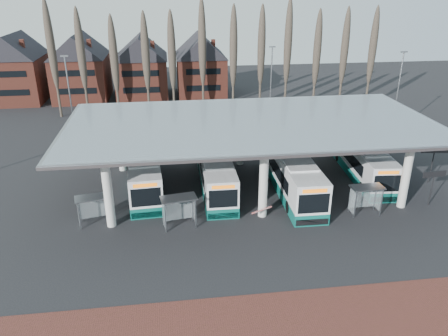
{
  "coord_description": "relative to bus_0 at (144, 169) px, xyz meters",
  "views": [
    {
      "loc": [
        -7.17,
        -27.95,
        17.66
      ],
      "look_at": [
        -2.54,
        7.0,
        2.44
      ],
      "focal_mm": 35.0,
      "sensor_mm": 36.0,
      "label": 1
    }
  ],
  "objects": [
    {
      "name": "bus_1",
      "position": [
        6.47,
        -1.1,
        -0.05
      ],
      "size": [
        2.76,
        12.26,
        3.4
      ],
      "rotation": [
        0.0,
        0.0,
        -0.01
      ],
      "color": "white",
      "rests_on": "ground"
    },
    {
      "name": "poplar_row",
      "position": [
        9.62,
        23.48,
        7.13
      ],
      "size": [
        45.1,
        1.1,
        14.5
      ],
      "color": "#473D33",
      "rests_on": "ground"
    },
    {
      "name": "shelter_2",
      "position": [
        17.99,
        -7.63,
        0.12
      ],
      "size": [
        2.66,
        1.4,
        2.43
      ],
      "rotation": [
        0.0,
        0.0,
        0.03
      ],
      "color": "gray",
      "rests_on": "ground"
    },
    {
      "name": "info_sign_0",
      "position": [
        24.1,
        -7.07,
        0.98
      ],
      "size": [
        2.11,
        0.3,
        3.13
      ],
      "rotation": [
        0.0,
        0.0,
        0.09
      ],
      "color": "black",
      "rests_on": "ground"
    },
    {
      "name": "lamp_post_c",
      "position": [
        29.62,
        10.48,
        3.69
      ],
      "size": [
        0.8,
        0.16,
        10.17
      ],
      "color": "slate",
      "rests_on": "ground"
    },
    {
      "name": "lamp_post_a",
      "position": [
        -8.38,
        12.48,
        3.69
      ],
      "size": [
        0.8,
        0.16,
        10.17
      ],
      "color": "slate",
      "rests_on": "ground"
    },
    {
      "name": "station_canopy",
      "position": [
        9.62,
        -1.52,
        4.03
      ],
      "size": [
        32.0,
        16.0,
        6.34
      ],
      "color": "silver",
      "rests_on": "ground"
    },
    {
      "name": "info_sign_1",
      "position": [
        26.62,
        -2.87,
        1.39
      ],
      "size": [
        2.42,
        0.5,
        3.62
      ],
      "rotation": [
        0.0,
        0.0,
        -0.15
      ],
      "color": "black",
      "rests_on": "ground"
    },
    {
      "name": "shelter_1",
      "position": [
        2.88,
        -7.7,
        0.19
      ],
      "size": [
        2.9,
        1.78,
        2.52
      ],
      "rotation": [
        0.0,
        0.0,
        0.16
      ],
      "color": "gray",
      "rests_on": "ground"
    },
    {
      "name": "bus_2",
      "position": [
        13.2,
        -2.65,
        0.05
      ],
      "size": [
        2.98,
        13.03,
        3.61
      ],
      "rotation": [
        0.0,
        0.0,
        -0.02
      ],
      "color": "white",
      "rests_on": "ground"
    },
    {
      "name": "bus_0",
      "position": [
        0.0,
        0.0,
        0.0
      ],
      "size": [
        3.45,
        12.73,
        3.5
      ],
      "rotation": [
        0.0,
        0.0,
        0.06
      ],
      "color": "white",
      "rests_on": "ground"
    },
    {
      "name": "shelter_0",
      "position": [
        -3.75,
        -6.4,
        0.06
      ],
      "size": [
        2.74,
        1.76,
        2.35
      ],
      "rotation": [
        0.0,
        0.0,
        0.21
      ],
      "color": "gray",
      "rests_on": "ground"
    },
    {
      "name": "ground",
      "position": [
        9.62,
        -9.52,
        -1.65
      ],
      "size": [
        140.0,
        140.0,
        0.0
      ],
      "primitive_type": "plane",
      "color": "black",
      "rests_on": "ground"
    },
    {
      "name": "lamp_post_b",
      "position": [
        15.62,
        16.48,
        3.69
      ],
      "size": [
        0.8,
        0.16,
        10.17
      ],
      "color": "slate",
      "rests_on": "ground"
    },
    {
      "name": "townhouse_row",
      "position": [
        -6.13,
        34.48,
        4.29
      ],
      "size": [
        36.8,
        10.3,
        12.25
      ],
      "color": "brown",
      "rests_on": "ground"
    },
    {
      "name": "bus_3",
      "position": [
        20.93,
        -0.19,
        -0.06
      ],
      "size": [
        3.52,
        12.31,
        3.37
      ],
      "rotation": [
        0.0,
        0.0,
        -0.08
      ],
      "color": "white",
      "rests_on": "ground"
    },
    {
      "name": "barrier",
      "position": [
        9.44,
        -7.55,
        -0.87
      ],
      "size": [
        1.84,
        1.01,
        1.01
      ],
      "rotation": [
        0.0,
        0.0,
        0.48
      ],
      "color": "black",
      "rests_on": "ground"
    }
  ]
}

